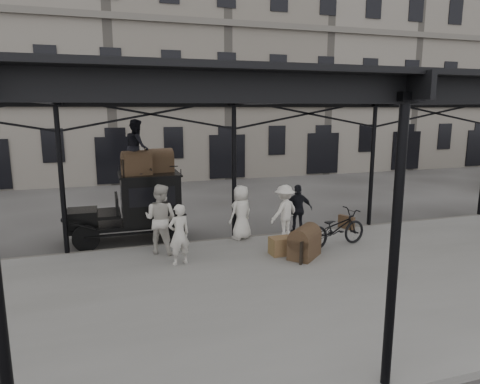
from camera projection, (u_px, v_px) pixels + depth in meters
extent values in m
plane|color=#383533|center=(255.00, 263.00, 11.87)|extent=(120.00, 120.00, 0.00)
cube|color=slate|center=(284.00, 288.00, 9.99)|extent=(28.00, 8.00, 0.15)
cylinder|color=black|center=(234.00, 176.00, 13.34)|extent=(0.14, 0.14, 4.30)
cylinder|color=black|center=(394.00, 256.00, 6.04)|extent=(0.14, 0.14, 4.30)
cube|color=black|center=(234.00, 99.00, 12.89)|extent=(22.00, 0.10, 0.45)
cube|color=black|center=(406.00, 87.00, 5.60)|extent=(22.00, 0.10, 0.45)
cube|color=black|center=(283.00, 88.00, 9.40)|extent=(22.50, 9.00, 0.08)
cube|color=silver|center=(283.00, 85.00, 9.39)|extent=(18.00, 7.00, 0.04)
cube|color=slate|center=(162.00, 65.00, 27.38)|extent=(64.00, 8.00, 14.00)
cylinder|color=black|center=(86.00, 239.00, 12.73)|extent=(0.80, 0.10, 0.80)
cylinder|color=black|center=(87.00, 226.00, 14.08)|extent=(0.80, 0.10, 0.80)
cylinder|color=black|center=(173.00, 231.00, 13.51)|extent=(0.80, 0.10, 0.80)
cylinder|color=black|center=(167.00, 220.00, 14.85)|extent=(0.80, 0.10, 0.80)
cube|color=black|center=(128.00, 224.00, 13.75)|extent=(3.60, 1.25, 0.12)
cube|color=black|center=(82.00, 218.00, 13.29)|extent=(0.90, 1.00, 0.55)
cube|color=black|center=(66.00, 220.00, 13.15)|extent=(0.06, 0.70, 0.55)
cube|color=black|center=(109.00, 213.00, 13.51)|extent=(0.70, 1.30, 0.10)
cube|color=black|center=(150.00, 198.00, 13.82)|extent=(1.80, 1.45, 1.55)
cube|color=black|center=(152.00, 197.00, 13.10)|extent=(1.40, 0.02, 0.60)
cube|color=black|center=(149.00, 174.00, 13.67)|extent=(1.90, 1.55, 0.06)
imported|color=beige|center=(179.00, 234.00, 11.20)|extent=(0.68, 0.53, 1.63)
imported|color=beige|center=(161.00, 219.00, 12.07)|extent=(1.22, 1.17, 1.99)
imported|color=silver|center=(241.00, 212.00, 13.42)|extent=(0.99, 0.86, 1.72)
imported|color=black|center=(298.00, 209.00, 13.97)|extent=(1.01, 0.54, 1.64)
imported|color=silver|center=(284.00, 211.00, 13.58)|extent=(1.26, 1.03, 1.70)
imported|color=black|center=(336.00, 228.00, 12.70)|extent=(2.22, 1.11, 1.11)
imported|color=black|center=(137.00, 147.00, 13.30)|extent=(0.71, 0.88, 1.72)
cube|color=brown|center=(281.00, 246.00, 12.05)|extent=(0.62, 0.48, 0.50)
cube|color=#4E3D24|center=(346.00, 222.00, 14.67)|extent=(0.37, 0.61, 0.45)
cube|color=#4E3D24|center=(283.00, 247.00, 12.10)|extent=(0.62, 0.34, 0.40)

